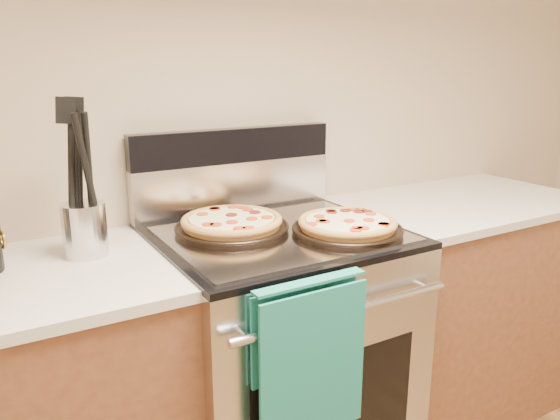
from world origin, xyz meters
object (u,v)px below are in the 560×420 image
pepperoni_pizza_back (232,224)px  pepperoni_pizza_front (347,226)px  range_body (278,363)px  utensil_crock (85,229)px

pepperoni_pizza_back → pepperoni_pizza_front: size_ratio=1.04×
range_body → utensil_crock: utensil_crock is taller
pepperoni_pizza_front → utensil_crock: bearing=161.6°
range_body → pepperoni_pizza_back: bearing=151.1°
pepperoni_pizza_back → utensil_crock: 0.44m
range_body → pepperoni_pizza_front: size_ratio=2.60×
pepperoni_pizza_back → utensil_crock: utensil_crock is taller
pepperoni_pizza_front → utensil_crock: 0.79m
range_body → utensil_crock: (-0.56, 0.12, 0.54)m
pepperoni_pizza_back → utensil_crock: size_ratio=2.33×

